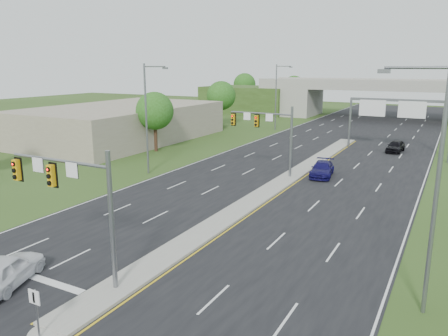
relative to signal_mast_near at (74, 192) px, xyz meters
The scene contains 21 objects.
ground 5.24m from the signal_mast_near, ahead, with size 240.00×240.00×0.00m, color #2D4418.
road 35.46m from the signal_mast_near, 86.31° to the left, with size 24.00×160.00×0.02m, color black.
median 23.64m from the signal_mast_near, 84.40° to the left, with size 2.00×54.00×0.16m, color gray.
median_nose 6.48m from the signal_mast_near, 60.04° to the right, with size 2.00×2.00×0.16m, color gray.
lane_markings 29.41m from the signal_mast_near, 86.72° to the left, with size 23.72×160.00×0.01m.
signal_mast_near is the anchor object (origin of this frame).
signal_mast_far 25.00m from the signal_mast_near, 90.00° to the left, with size 6.62×0.60×7.00m.
keep_right_sign 5.94m from the signal_mast_near, 63.06° to the right, with size 0.60×0.13×2.20m.
sign_gantry 45.88m from the signal_mast_near, 78.75° to the left, with size 11.58×0.44×6.67m.
overpass 80.11m from the signal_mast_near, 88.38° to the left, with size 80.00×14.00×8.10m.
lightpole_l_mid 22.95m from the signal_mast_near, 118.79° to the left, with size 2.85×0.25×11.00m.
lightpole_l_far 56.19m from the signal_mast_near, 101.33° to the left, with size 2.85×0.25×11.00m.
lightpole_r_near 16.42m from the signal_mast_near, 18.06° to the left, with size 2.85×0.25×11.00m.
tree_l_near 34.92m from the signal_mast_near, 120.53° to the left, with size 4.80×4.80×7.60m.
tree_l_mid 59.21m from the signal_mast_near, 111.54° to the left, with size 5.20×5.20×8.12m.
tree_back_a 100.64m from the signal_mast_near, 110.80° to the left, with size 6.00×6.00×8.85m.
tree_back_b 96.56m from the signal_mast_near, 103.01° to the left, with size 5.60×5.60×8.32m.
commercial_building 44.77m from the signal_mast_near, 128.34° to the left, with size 18.00×30.00×5.00m, color gray.
car_white 5.29m from the signal_mast_near, 143.08° to the right, with size 1.90×4.72×1.61m, color white.
car_far_b 27.96m from the signal_mast_near, 79.90° to the left, with size 2.03×4.99×1.45m, color #0F0B46.
car_far_c 45.26m from the signal_mast_near, 77.69° to the left, with size 1.76×4.37×1.49m, color black.
Camera 1 is at (13.93, -14.71, 10.78)m, focal length 35.00 mm.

